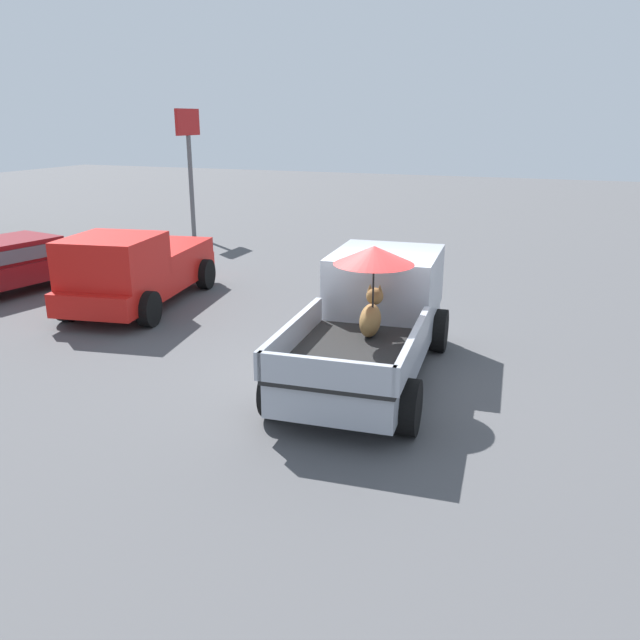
# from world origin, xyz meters

# --- Properties ---
(ground_plane) EXTENTS (80.00, 80.00, 0.00)m
(ground_plane) POSITION_xyz_m (0.00, 0.00, 0.00)
(ground_plane) COLOR #4C4C4F
(pickup_truck_main) EXTENTS (5.18, 2.56, 2.35)m
(pickup_truck_main) POSITION_xyz_m (0.47, 0.03, 0.97)
(pickup_truck_main) COLOR black
(pickup_truck_main) RESTS_ON ground
(pickup_truck_red) EXTENTS (5.03, 2.77, 1.80)m
(pickup_truck_red) POSITION_xyz_m (2.31, 6.28, 0.87)
(pickup_truck_red) COLOR black
(pickup_truck_red) RESTS_ON ground
(parked_sedan_far) EXTENTS (4.56, 2.58, 1.33)m
(parked_sedan_far) POSITION_xyz_m (2.22, 10.08, 0.74)
(parked_sedan_far) COLOR black
(parked_sedan_far) RESTS_ON ground
(motel_sign) EXTENTS (1.40, 0.16, 4.51)m
(motel_sign) POSITION_xyz_m (10.68, 9.97, 3.20)
(motel_sign) COLOR #59595B
(motel_sign) RESTS_ON ground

